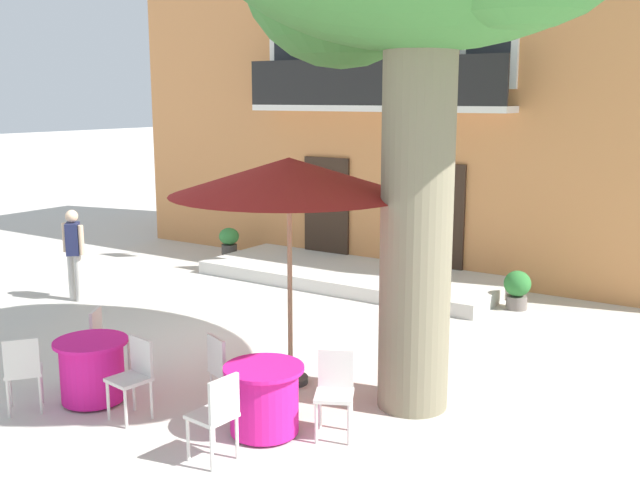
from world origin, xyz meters
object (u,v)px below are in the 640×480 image
object	(u,v)px
cafe_chair_near_tree_1	(217,412)
cafe_chair_near_tree_0	(225,368)
cafe_table_middle	(92,370)
cafe_chair_middle_2	(23,369)
cafe_chair_near_tree_2	(335,387)
pedestrian_near_entrance	(74,250)
cafe_umbrella	(289,177)
cafe_chair_middle_1	(105,338)
cafe_table_near_tree	(264,399)
ground_planter_left	(229,242)
cafe_chair_middle_0	(134,373)
ground_planter_right	(517,288)

from	to	relation	value
cafe_chair_near_tree_1	cafe_chair_near_tree_0	bearing A→B (deg)	127.07
cafe_table_middle	cafe_chair_middle_2	xyz separation A→B (m)	(-0.39, -0.64, 0.14)
cafe_chair_near_tree_2	pedestrian_near_entrance	size ratio (longest dim) A/B	0.56
cafe_umbrella	cafe_table_middle	bearing A→B (deg)	-132.37
cafe_chair_near_tree_0	cafe_chair_middle_2	xyz separation A→B (m)	(-1.89, -1.30, 0.00)
cafe_chair_near_tree_0	cafe_chair_near_tree_1	xyz separation A→B (m)	(0.73, -0.96, 0.00)
cafe_chair_near_tree_0	cafe_table_middle	xyz separation A→B (m)	(-1.50, -0.65, -0.14)
cafe_table_middle	cafe_chair_middle_1	world-z (taller)	cafe_chair_middle_1
cafe_table_near_tree	cafe_umbrella	xyz separation A→B (m)	(-0.61, 1.32, 2.22)
cafe_table_middle	cafe_chair_middle_2	bearing A→B (deg)	-121.50
ground_planter_left	cafe_chair_near_tree_1	bearing A→B (deg)	-50.26
cafe_chair_near_tree_1	cafe_table_middle	world-z (taller)	cafe_chair_near_tree_1
cafe_chair_near_tree_2	ground_planter_left	distance (m)	8.96
cafe_chair_near_tree_1	ground_planter_left	world-z (taller)	cafe_chair_near_tree_1
cafe_chair_near_tree_0	cafe_chair_near_tree_1	distance (m)	1.21
cafe_chair_middle_0	cafe_chair_middle_2	distance (m)	1.30
cafe_table_near_tree	ground_planter_right	bearing A→B (deg)	83.73
cafe_table_near_tree	cafe_chair_middle_0	size ratio (longest dim) A/B	0.95
cafe_table_near_tree	cafe_chair_middle_1	size ratio (longest dim) A/B	0.95
cafe_chair_near_tree_1	cafe_chair_middle_0	size ratio (longest dim) A/B	1.00
cafe_table_near_tree	ground_planter_left	size ratio (longest dim) A/B	1.22
cafe_table_near_tree	ground_planter_left	xyz separation A→B (m)	(-5.99, 6.45, 0.01)
cafe_chair_near_tree_2	cafe_chair_middle_0	size ratio (longest dim) A/B	1.00
pedestrian_near_entrance	cafe_chair_middle_1	bearing A→B (deg)	-33.22
cafe_chair_middle_2	cafe_umbrella	world-z (taller)	cafe_umbrella
cafe_table_middle	ground_planter_left	distance (m)	7.85
cafe_table_near_tree	cafe_umbrella	world-z (taller)	cafe_umbrella
cafe_chair_near_tree_2	ground_planter_left	world-z (taller)	cafe_chair_near_tree_2
cafe_chair_middle_0	cafe_chair_near_tree_0	bearing A→B (deg)	42.47
cafe_chair_near_tree_0	cafe_table_near_tree	bearing A→B (deg)	-16.19
cafe_chair_middle_1	ground_planter_right	xyz separation A→B (m)	(3.36, 5.99, -0.16)
cafe_chair_near_tree_1	cafe_table_near_tree	bearing A→B (deg)	90.33
ground_planter_left	pedestrian_near_entrance	xyz separation A→B (m)	(-0.05, -4.11, 0.52)
cafe_umbrella	ground_planter_left	size ratio (longest dim) A/B	4.10
cafe_table_middle	ground_planter_left	size ratio (longest dim) A/B	1.22
cafe_umbrella	ground_planter_left	xyz separation A→B (m)	(-5.38, 5.13, -2.21)
cafe_table_middle	ground_planter_right	bearing A→B (deg)	66.26
cafe_chair_middle_2	cafe_umbrella	size ratio (longest dim) A/B	0.31
cafe_umbrella	pedestrian_near_entrance	world-z (taller)	cafe_umbrella
cafe_umbrella	cafe_chair_near_tree_1	bearing A→B (deg)	-73.57
cafe_chair_middle_2	pedestrian_near_entrance	bearing A→B (deg)	134.92
cafe_chair_near_tree_2	cafe_chair_middle_1	distance (m)	3.33
cafe_chair_near_tree_0	cafe_table_middle	size ratio (longest dim) A/B	1.05
cafe_chair_near_tree_1	cafe_chair_middle_1	world-z (taller)	same
cafe_table_near_tree	cafe_chair_near_tree_1	world-z (taller)	cafe_chair_near_tree_1
cafe_chair_near_tree_0	cafe_chair_middle_1	xyz separation A→B (m)	(-1.96, -0.06, 0.00)
cafe_table_middle	cafe_chair_near_tree_2	bearing A→B (deg)	16.65
cafe_chair_near_tree_2	cafe_chair_middle_2	size ratio (longest dim) A/B	1.00
cafe_table_near_tree	cafe_chair_middle_1	bearing A→B (deg)	176.77
cafe_chair_near_tree_0	cafe_chair_middle_2	world-z (taller)	same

